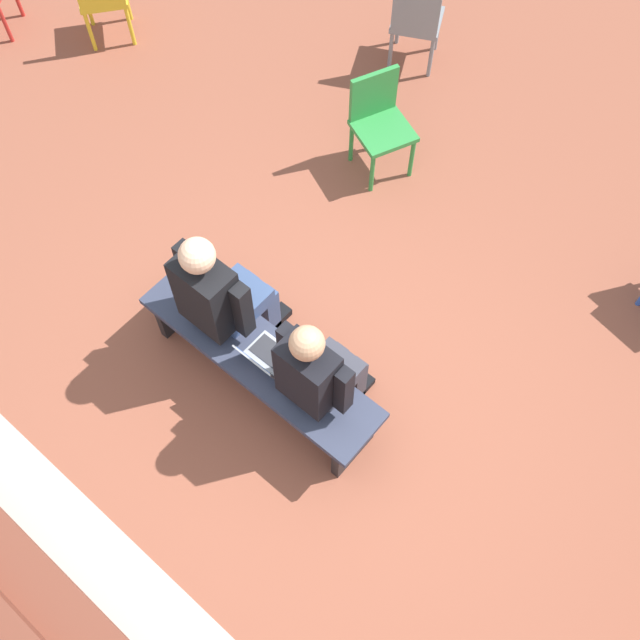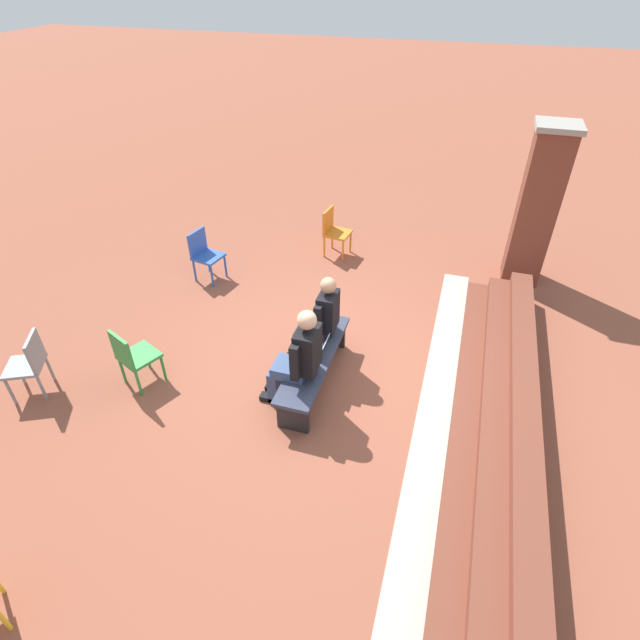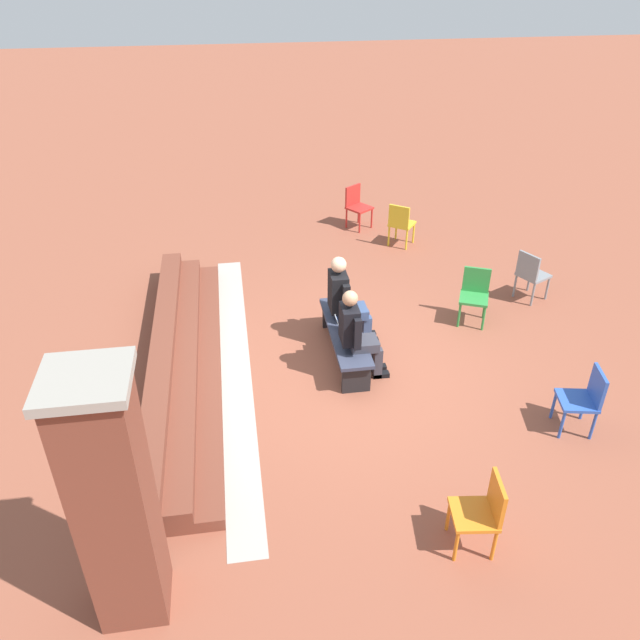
{
  "view_description": "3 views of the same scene",
  "coord_description": "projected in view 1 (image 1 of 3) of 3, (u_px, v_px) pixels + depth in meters",
  "views": [
    {
      "loc": [
        -1.39,
        1.41,
        4.75
      ],
      "look_at": [
        0.02,
        -0.25,
        0.96
      ],
      "focal_mm": 42.0,
      "sensor_mm": 36.0,
      "label": 1
    },
    {
      "loc": [
        4.76,
        1.41,
        4.47
      ],
      "look_at": [
        -0.2,
        -0.12,
        0.59
      ],
      "focal_mm": 28.0,
      "sensor_mm": 36.0,
      "label": 2
    },
    {
      "loc": [
        -6.73,
        1.41,
        5.1
      ],
      "look_at": [
        -0.22,
        0.41,
        0.99
      ],
      "focal_mm": 35.0,
      "sensor_mm": 36.0,
      "label": 3
    }
  ],
  "objects": [
    {
      "name": "concrete_strip",
      "position": [
        97.0,
        555.0,
        4.64
      ],
      "size": [
        6.39,
        0.4,
        0.01
      ],
      "primitive_type": "cube",
      "color": "#A8A399",
      "rests_on": "ground"
    },
    {
      "name": "laptop",
      "position": [
        266.0,
        359.0,
        4.76
      ],
      "size": [
        0.32,
        0.29,
        0.21
      ],
      "color": "#9EA0A5",
      "rests_on": "bench"
    },
    {
      "name": "ground_plane",
      "position": [
        298.0,
        416.0,
        5.1
      ],
      "size": [
        60.0,
        60.0,
        0.0
      ],
      "primitive_type": "plane",
      "color": "brown"
    },
    {
      "name": "person_adult",
      "position": [
        221.0,
        293.0,
        4.73
      ],
      "size": [
        0.56,
        0.71,
        1.38
      ],
      "color": "#384C75",
      "rests_on": "ground"
    },
    {
      "name": "plastic_chair_mid_courtyard",
      "position": [
        416.0,
        20.0,
        6.4
      ],
      "size": [
        0.56,
        0.56,
        0.84
      ],
      "color": "gray",
      "rests_on": "ground"
    },
    {
      "name": "plastic_chair_near_bench_left",
      "position": [
        379.0,
        118.0,
        5.83
      ],
      "size": [
        0.55,
        0.55,
        0.84
      ],
      "color": "#2D893D",
      "rests_on": "ground"
    },
    {
      "name": "bench",
      "position": [
        260.0,
        361.0,
        4.91
      ],
      "size": [
        1.8,
        0.44,
        0.45
      ],
      "color": "#33384C",
      "rests_on": "ground"
    },
    {
      "name": "person_student",
      "position": [
        319.0,
        371.0,
        4.49
      ],
      "size": [
        0.52,
        0.66,
        1.31
      ],
      "color": "#383842",
      "rests_on": "ground"
    }
  ]
}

